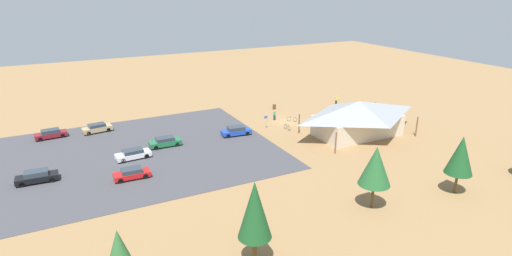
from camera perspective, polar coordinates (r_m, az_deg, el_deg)
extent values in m
plane|color=#937047|center=(71.07, 4.19, 0.84)|extent=(160.00, 160.00, 0.00)
cube|color=#424247|center=(60.22, -15.91, -3.27)|extent=(37.22, 30.68, 0.05)
cube|color=beige|center=(66.18, 13.69, 0.38)|extent=(12.84, 6.81, 3.14)
pyramid|color=#93999E|center=(65.39, 13.88, 2.62)|extent=(15.78, 9.74, 2.27)
cylinder|color=brown|center=(74.41, 15.91, 2.25)|extent=(0.20, 0.20, 3.14)
cylinder|color=brown|center=(65.27, 5.91, 0.57)|extent=(0.20, 0.20, 3.14)
cylinder|color=brown|center=(68.26, 21.13, 0.18)|extent=(0.20, 0.20, 3.14)
cylinder|color=brown|center=(58.17, 10.85, -2.03)|extent=(0.20, 0.20, 3.14)
cylinder|color=brown|center=(78.12, 2.51, 2.91)|extent=(0.60, 0.60, 0.90)
cylinder|color=#99999E|center=(67.38, 1.36, 0.84)|extent=(0.08, 0.08, 2.20)
cube|color=#1959B2|center=(67.13, 1.36, 1.49)|extent=(0.56, 0.04, 0.40)
cylinder|color=brown|center=(36.18, -0.17, -16.27)|extent=(0.41, 0.41, 2.47)
cone|color=#194C23|center=(34.15, -0.18, -11.13)|extent=(2.83, 2.83, 5.02)
cylinder|color=brown|center=(45.56, 15.65, -8.91)|extent=(0.29, 0.29, 2.66)
cone|color=#235B2D|center=(44.11, 16.04, -5.00)|extent=(3.31, 3.31, 4.13)
cylinder|color=brown|center=(51.87, 25.68, -6.79)|extent=(0.29, 0.29, 2.40)
cone|color=#194C23|center=(50.61, 26.22, -3.34)|extent=(2.97, 2.97, 4.34)
cone|color=#2D6633|center=(31.43, -18.14, -16.36)|extent=(2.75, 2.75, 4.21)
torus|color=black|center=(79.01, 18.80, 1.99)|extent=(0.67, 0.14, 0.67)
torus|color=black|center=(78.20, 18.36, 1.86)|extent=(0.67, 0.14, 0.67)
cylinder|color=yellow|center=(78.57, 18.59, 2.00)|extent=(0.93, 0.18, 0.04)
cylinder|color=yellow|center=(78.70, 18.68, 2.08)|extent=(0.04, 0.04, 0.37)
cube|color=black|center=(78.65, 18.69, 2.21)|extent=(0.21, 0.11, 0.05)
cylinder|color=yellow|center=(78.22, 18.43, 2.02)|extent=(0.04, 0.04, 0.42)
cylinder|color=black|center=(78.17, 18.44, 2.17)|extent=(0.11, 0.48, 0.03)
torus|color=black|center=(66.74, 4.56, -0.05)|extent=(0.09, 0.75, 0.75)
torus|color=black|center=(67.57, 4.05, 0.21)|extent=(0.09, 0.75, 0.75)
cylinder|color=#197A7F|center=(67.11, 4.31, 0.18)|extent=(0.09, 0.98, 0.04)
cylinder|color=#197A7F|center=(66.94, 4.40, 0.20)|extent=(0.04, 0.04, 0.40)
cube|color=black|center=(66.87, 4.40, 0.36)|extent=(0.09, 0.20, 0.05)
cylinder|color=#197A7F|center=(67.41, 4.10, 0.37)|extent=(0.04, 0.04, 0.47)
cylinder|color=black|center=(67.33, 4.11, 0.56)|extent=(0.48, 0.06, 0.03)
torus|color=black|center=(71.35, 4.51, 1.23)|extent=(0.58, 0.53, 0.75)
torus|color=black|center=(71.18, 5.36, 1.16)|extent=(0.58, 0.53, 0.75)
cylinder|color=silver|center=(71.23, 4.94, 1.29)|extent=(0.75, 0.69, 0.04)
cylinder|color=silver|center=(71.23, 4.79, 1.35)|extent=(0.04, 0.04, 0.39)
cube|color=black|center=(71.18, 4.79, 1.51)|extent=(0.20, 0.19, 0.05)
cylinder|color=silver|center=(71.12, 5.28, 1.35)|extent=(0.04, 0.04, 0.50)
cylinder|color=black|center=(71.04, 5.28, 1.55)|extent=(0.35, 0.38, 0.03)
torus|color=black|center=(78.16, 15.46, 2.18)|extent=(0.53, 0.59, 0.76)
torus|color=black|center=(78.07, 16.19, 2.09)|extent=(0.53, 0.59, 0.76)
cylinder|color=#B7B7BC|center=(78.08, 15.83, 2.22)|extent=(0.64, 0.72, 0.04)
cylinder|color=#B7B7BC|center=(78.07, 15.71, 2.30)|extent=(0.04, 0.04, 0.42)
cube|color=black|center=(78.01, 15.72, 2.44)|extent=(0.19, 0.20, 0.05)
cylinder|color=#B7B7BC|center=(78.01, 16.13, 2.28)|extent=(0.04, 0.04, 0.52)
cylinder|color=black|center=(77.93, 16.15, 2.47)|extent=(0.38, 0.34, 0.03)
torus|color=black|center=(79.59, 14.93, 2.52)|extent=(0.41, 0.68, 0.76)
torus|color=black|center=(79.92, 14.20, 2.65)|extent=(0.41, 0.68, 0.76)
cylinder|color=orange|center=(79.72, 14.57, 2.68)|extent=(0.52, 0.89, 0.04)
cylinder|color=orange|center=(79.63, 14.71, 2.71)|extent=(0.04, 0.04, 0.42)
cube|color=black|center=(79.58, 14.72, 2.85)|extent=(0.17, 0.21, 0.05)
cylinder|color=orange|center=(79.81, 14.29, 2.82)|extent=(0.04, 0.04, 0.53)
cylinder|color=black|center=(79.74, 14.30, 3.01)|extent=(0.43, 0.26, 0.03)
torus|color=black|center=(80.79, 17.18, 2.52)|extent=(0.22, 0.65, 0.66)
torus|color=black|center=(79.91, 17.52, 2.31)|extent=(0.22, 0.65, 0.66)
cylinder|color=red|center=(80.32, 17.36, 2.49)|extent=(0.30, 0.94, 0.04)
cylinder|color=red|center=(80.46, 17.30, 2.57)|extent=(0.04, 0.04, 0.35)
cube|color=black|center=(80.41, 17.31, 2.69)|extent=(0.13, 0.21, 0.05)
cylinder|color=red|center=(79.94, 17.50, 2.47)|extent=(0.04, 0.04, 0.41)
cylinder|color=black|center=(79.88, 17.52, 2.61)|extent=(0.47, 0.16, 0.03)
torus|color=black|center=(79.62, 15.77, 2.43)|extent=(0.66, 0.31, 0.70)
torus|color=black|center=(80.52, 16.08, 2.59)|extent=(0.66, 0.31, 0.70)
cylinder|color=#722D9E|center=(80.04, 15.93, 2.59)|extent=(0.87, 0.39, 0.04)
cylinder|color=#722D9E|center=(79.86, 15.88, 2.61)|extent=(0.04, 0.04, 0.36)
cube|color=black|center=(79.81, 15.89, 2.73)|extent=(0.22, 0.15, 0.05)
cylinder|color=#722D9E|center=(80.36, 16.06, 2.74)|extent=(0.04, 0.04, 0.50)
cylinder|color=black|center=(80.29, 16.08, 2.91)|extent=(0.22, 0.46, 0.03)
cube|color=red|center=(52.45, -16.61, -6.11)|extent=(4.30, 1.88, 0.58)
cube|color=#2D3842|center=(52.23, -16.67, -5.57)|extent=(2.42, 1.62, 0.50)
cylinder|color=black|center=(51.68, -18.03, -6.88)|extent=(0.65, 0.24, 0.64)
cylinder|color=black|center=(53.08, -18.27, -6.20)|extent=(0.65, 0.24, 0.64)
cylinder|color=black|center=(52.02, -14.88, -6.39)|extent=(0.65, 0.24, 0.64)
cylinder|color=black|center=(53.40, -15.20, -5.73)|extent=(0.65, 0.24, 0.64)
cube|color=black|center=(55.72, -27.78, -6.05)|extent=(4.68, 1.99, 0.65)
cube|color=#2D3842|center=(55.49, -27.87, -5.48)|extent=(2.64, 1.68, 0.57)
cylinder|color=black|center=(55.27, -29.38, -6.78)|extent=(0.65, 0.25, 0.64)
cylinder|color=black|center=(56.69, -29.28, -6.14)|extent=(0.65, 0.25, 0.64)
cylinder|color=black|center=(54.97, -26.15, -6.38)|extent=(0.65, 0.25, 0.64)
cylinder|color=black|center=(56.40, -26.13, -5.74)|extent=(0.65, 0.25, 0.64)
cube|color=white|center=(58.14, -16.45, -3.56)|extent=(4.65, 2.13, 0.60)
cube|color=#2D3842|center=(57.94, -16.50, -3.06)|extent=(2.64, 1.77, 0.48)
cylinder|color=black|center=(57.18, -17.71, -4.29)|extent=(0.65, 0.26, 0.64)
cylinder|color=black|center=(58.63, -18.09, -3.75)|extent=(0.65, 0.26, 0.64)
cylinder|color=black|center=(57.85, -14.76, -3.73)|extent=(0.65, 0.26, 0.64)
cylinder|color=black|center=(59.28, -15.21, -3.21)|extent=(0.65, 0.26, 0.64)
cube|color=#1E42B2|center=(64.41, -2.74, -0.53)|extent=(4.69, 2.25, 0.63)
cube|color=#2D3842|center=(64.22, -2.75, -0.03)|extent=(2.69, 1.83, 0.54)
cylinder|color=black|center=(63.35, -3.83, -1.10)|extent=(0.66, 0.28, 0.64)
cylinder|color=black|center=(64.76, -4.25, -0.65)|extent=(0.66, 0.28, 0.64)
cylinder|color=black|center=(64.26, -1.21, -0.76)|extent=(0.66, 0.28, 0.64)
cylinder|color=black|center=(65.65, -1.68, -0.33)|extent=(0.66, 0.28, 0.64)
cube|color=tan|center=(70.27, -20.91, -0.10)|extent=(4.61, 2.36, 0.67)
cube|color=#2D3842|center=(70.09, -20.96, 0.34)|extent=(2.66, 1.89, 0.47)
cylinder|color=black|center=(69.31, -21.91, -0.69)|extent=(0.66, 0.30, 0.64)
cylinder|color=black|center=(70.77, -22.21, -0.33)|extent=(0.66, 0.30, 0.64)
cylinder|color=black|center=(69.94, -19.54, -0.23)|extent=(0.66, 0.30, 0.64)
cylinder|color=black|center=(71.39, -19.89, 0.12)|extent=(0.66, 0.30, 0.64)
cube|color=#1E6B3D|center=(61.34, -12.32, -1.97)|extent=(4.53, 1.87, 0.66)
cube|color=#2D3842|center=(61.14, -12.35, -1.47)|extent=(2.54, 1.62, 0.49)
cylinder|color=black|center=(60.40, -13.52, -2.64)|extent=(0.64, 0.23, 0.64)
cylinder|color=black|center=(61.85, -13.85, -2.15)|extent=(0.64, 0.23, 0.64)
cylinder|color=black|center=(61.05, -10.73, -2.20)|extent=(0.64, 0.23, 0.64)
cylinder|color=black|center=(62.48, -11.12, -1.72)|extent=(0.64, 0.23, 0.64)
cube|color=maroon|center=(70.39, -26.27, -0.82)|extent=(4.62, 2.08, 0.64)
cube|color=#2D3842|center=(70.22, -26.34, -0.38)|extent=(2.63, 1.71, 0.50)
cylinder|color=black|center=(69.67, -27.41, -1.39)|extent=(0.66, 0.27, 0.64)
cylinder|color=black|center=(71.08, -27.52, -1.03)|extent=(0.66, 0.27, 0.64)
cylinder|color=black|center=(69.88, -24.94, -0.95)|extent=(0.66, 0.27, 0.64)
cylinder|color=black|center=(71.29, -25.10, -0.60)|extent=(0.66, 0.27, 0.64)
cube|color=#2D3347|center=(71.83, 2.54, 1.44)|extent=(0.34, 0.27, 0.87)
cylinder|color=green|center=(71.60, 2.55, 2.02)|extent=(0.36, 0.36, 0.65)
sphere|color=tan|center=(71.47, 2.55, 2.36)|extent=(0.24, 0.24, 0.24)
cube|color=#2D3347|center=(82.65, 10.90, 3.46)|extent=(0.34, 0.27, 0.83)
cylinder|color=yellow|center=(82.46, 10.93, 3.97)|extent=(0.36, 0.36, 0.67)
sphere|color=tan|center=(82.34, 10.95, 4.27)|extent=(0.24, 0.24, 0.24)
cube|color=#2D3347|center=(74.77, 9.93, 1.91)|extent=(0.40, 0.38, 0.94)
cylinder|color=black|center=(74.55, 9.96, 2.49)|extent=(0.36, 0.36, 0.65)
sphere|color=tan|center=(74.42, 9.98, 2.82)|extent=(0.24, 0.24, 0.24)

